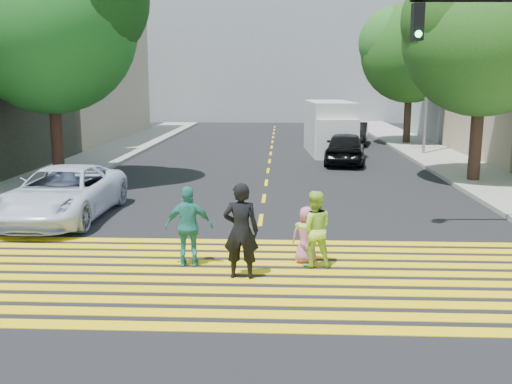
# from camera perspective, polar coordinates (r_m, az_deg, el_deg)

# --- Properties ---
(ground) EXTENTS (120.00, 120.00, 0.00)m
(ground) POSITION_cam_1_polar(r_m,az_deg,el_deg) (10.47, -0.74, -10.74)
(ground) COLOR black
(sidewalk_left) EXTENTS (3.00, 40.00, 0.15)m
(sidewalk_left) POSITION_cam_1_polar(r_m,az_deg,el_deg) (33.19, -13.37, 4.19)
(sidewalk_left) COLOR gray
(sidewalk_left) RESTS_ON ground
(sidewalk_right) EXTENTS (3.00, 60.00, 0.15)m
(sidewalk_right) POSITION_cam_1_polar(r_m,az_deg,el_deg) (26.22, 20.14, 2.05)
(sidewalk_right) COLOR gray
(sidewalk_right) RESTS_ON ground
(curb_red) EXTENTS (0.20, 8.00, 0.16)m
(curb_red) POSITION_cam_1_polar(r_m,az_deg,el_deg) (17.80, -22.34, -2.12)
(curb_red) COLOR maroon
(curb_red) RESTS_ON ground
(crosswalk) EXTENTS (13.40, 5.30, 0.01)m
(crosswalk) POSITION_cam_1_polar(r_m,az_deg,el_deg) (11.66, -0.38, -8.39)
(crosswalk) COLOR yellow
(crosswalk) RESTS_ON ground
(lane_line) EXTENTS (0.12, 34.40, 0.01)m
(lane_line) POSITION_cam_1_polar(r_m,az_deg,el_deg) (32.44, 1.53, 4.21)
(lane_line) COLOR yellow
(lane_line) RESTS_ON ground
(building_left_tan) EXTENTS (12.00, 16.00, 10.00)m
(building_left_tan) POSITION_cam_1_polar(r_m,az_deg,el_deg) (41.19, -21.66, 11.88)
(building_left_tan) COLOR tan
(building_left_tan) RESTS_ON ground
(building_right_grey) EXTENTS (10.00, 10.00, 10.00)m
(building_right_grey) POSITION_cam_1_polar(r_m,az_deg,el_deg) (42.26, 23.02, 11.74)
(building_right_grey) COLOR gray
(building_right_grey) RESTS_ON ground
(backdrop_block) EXTENTS (30.00, 8.00, 12.00)m
(backdrop_block) POSITION_cam_1_polar(r_m,az_deg,el_deg) (57.74, 2.03, 13.19)
(backdrop_block) COLOR gray
(backdrop_block) RESTS_ON ground
(tree_left) EXTENTS (8.00, 7.66, 9.16)m
(tree_left) POSITION_cam_1_polar(r_m,az_deg,el_deg) (22.85, -19.78, 16.20)
(tree_left) COLOR black
(tree_left) RESTS_ON ground
(tree_right_near) EXTENTS (6.69, 6.23, 8.58)m
(tree_right_near) POSITION_cam_1_polar(r_m,az_deg,el_deg) (23.31, 22.02, 15.03)
(tree_right_near) COLOR #38251C
(tree_right_near) RESTS_ON ground
(tree_right_far) EXTENTS (6.98, 6.49, 8.64)m
(tree_right_far) POSITION_cam_1_polar(r_m,az_deg,el_deg) (36.34, 15.36, 13.78)
(tree_right_far) COLOR #362C1C
(tree_right_far) RESTS_ON ground
(pedestrian_man) EXTENTS (0.74, 0.51, 1.95)m
(pedestrian_man) POSITION_cam_1_polar(r_m,az_deg,el_deg) (11.28, -1.51, -3.90)
(pedestrian_man) COLOR black
(pedestrian_man) RESTS_ON ground
(pedestrian_woman) EXTENTS (0.85, 0.69, 1.64)m
(pedestrian_woman) POSITION_cam_1_polar(r_m,az_deg,el_deg) (12.10, 5.79, -3.69)
(pedestrian_woman) COLOR #B1E646
(pedestrian_woman) RESTS_ON ground
(pedestrian_child) EXTENTS (0.64, 0.45, 1.25)m
(pedestrian_child) POSITION_cam_1_polar(r_m,az_deg,el_deg) (12.35, 5.05, -4.30)
(pedestrian_child) COLOR #C66E99
(pedestrian_child) RESTS_ON ground
(pedestrian_extra) EXTENTS (1.03, 0.49, 1.72)m
(pedestrian_extra) POSITION_cam_1_polar(r_m,az_deg,el_deg) (12.16, -6.72, -3.43)
(pedestrian_extra) COLOR teal
(pedestrian_extra) RESTS_ON ground
(white_sedan) EXTENTS (2.51, 5.34, 1.47)m
(white_sedan) POSITION_cam_1_polar(r_m,az_deg,el_deg) (17.12, -18.77, -0.12)
(white_sedan) COLOR silver
(white_sedan) RESTS_ON ground
(dark_car_near) EXTENTS (2.44, 4.73, 1.54)m
(dark_car_near) POSITION_cam_1_polar(r_m,az_deg,el_deg) (27.35, 8.91, 4.41)
(dark_car_near) COLOR black
(dark_car_near) RESTS_ON ground
(silver_car) EXTENTS (2.13, 4.96, 1.42)m
(silver_car) POSITION_cam_1_polar(r_m,az_deg,el_deg) (38.64, 6.76, 6.30)
(silver_car) COLOR gray
(silver_car) RESTS_ON ground
(dark_car_parked) EXTENTS (2.12, 4.30, 1.35)m
(dark_car_parked) POSITION_cam_1_polar(r_m,az_deg,el_deg) (35.76, 9.89, 5.78)
(dark_car_parked) COLOR black
(dark_car_parked) RESTS_ON ground
(white_van) EXTENTS (2.55, 6.01, 2.78)m
(white_van) POSITION_cam_1_polar(r_m,az_deg,el_deg) (31.15, 7.44, 6.27)
(white_van) COLOR silver
(white_van) RESTS_ON ground
(street_lamp) EXTENTS (1.95, 0.49, 8.61)m
(street_lamp) POSITION_cam_1_polar(r_m,az_deg,el_deg) (31.02, 16.53, 12.59)
(street_lamp) COLOR gray
(street_lamp) RESTS_ON ground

